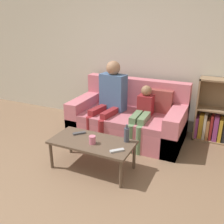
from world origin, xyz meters
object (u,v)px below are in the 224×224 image
couch (129,119)px  person_adult (111,94)px  tv_remote_0 (117,151)px  bottle (127,135)px  coffee_table (92,144)px  cup_near (92,140)px  tv_remote_1 (79,133)px  bookshelf (220,119)px  person_child (142,113)px

couch → person_adult: person_adult is taller
tv_remote_0 → bottle: (0.01, 0.27, 0.09)m
person_adult → tv_remote_0: person_adult is taller
coffee_table → cup_near: (0.04, -0.06, 0.09)m
couch → tv_remote_1: size_ratio=11.32×
tv_remote_1 → bottle: size_ratio=0.68×
tv_remote_0 → bottle: 0.29m
bookshelf → bottle: bearing=-127.2°
couch → tv_remote_0: bearing=-75.4°
coffee_table → cup_near: cup_near is taller
couch → person_child: couch is taller
cup_near → bookshelf: bearing=48.7°
couch → cup_near: size_ratio=17.52×
cup_near → bottle: 0.43m
bookshelf → tv_remote_0: bookshelf is taller
couch → tv_remote_0: couch is taller
person_adult → tv_remote_0: (0.60, -1.11, -0.30)m
cup_near → tv_remote_0: bearing=-8.1°
cup_near → tv_remote_1: cup_near is taller
tv_remote_1 → bottle: (0.65, 0.06, 0.09)m
bottle → cup_near: bearing=-148.0°
bookshelf → person_adult: size_ratio=0.82×
coffee_table → person_adult: size_ratio=0.86×
couch → cup_near: (-0.04, -1.14, 0.15)m
couch → bottle: couch is taller
couch → tv_remote_1: bearing=-108.8°
couch → bookshelf: bookshelf is taller
tv_remote_0 → tv_remote_1: same height
bottle → tv_remote_1: bearing=-174.7°
tv_remote_0 → bottle: bottle is taller
couch → bottle: bearing=-70.8°
tv_remote_1 → tv_remote_0: bearing=25.4°
bookshelf → person_adult: person_adult is taller
person_adult → cup_near: person_adult is taller
tv_remote_0 → tv_remote_1: size_ratio=0.99×
tv_remote_0 → tv_remote_1: 0.68m
person_child → cup_near: 1.02m
person_child → bottle: (0.05, -0.75, -0.02)m
coffee_table → cup_near: 0.11m
coffee_table → person_adult: person_adult is taller
coffee_table → tv_remote_0: 0.40m
bookshelf → person_child: (-1.07, -0.60, 0.14)m
tv_remote_1 → couch: bearing=115.0°
cup_near → person_child: bearing=72.2°
couch → bookshelf: (1.34, 0.44, 0.08)m
bookshelf → coffee_table: (-1.42, -1.52, -0.02)m
coffee_table → tv_remote_0: tv_remote_0 is taller
couch → bottle: 0.99m
couch → coffee_table: (-0.08, -1.08, 0.06)m
coffee_table → tv_remote_0: size_ratio=6.78×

